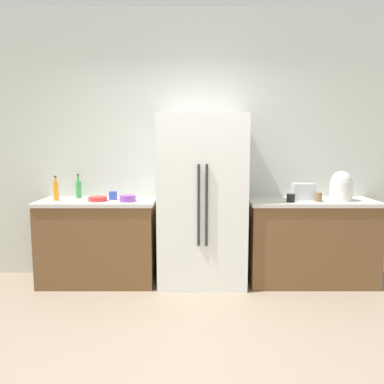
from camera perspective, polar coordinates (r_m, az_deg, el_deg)
ground_plane at (r=3.02m, az=-1.48°, el=-23.33°), size 9.70×9.70×0.00m
kitchen_back_panel at (r=4.46m, az=-0.92°, el=7.01°), size 4.85×0.10×3.04m
counter_left at (r=4.37m, az=-13.85°, el=-7.18°), size 1.27×0.61×0.93m
counter_right at (r=4.44m, az=17.32°, el=-7.06°), size 1.39×0.61×0.93m
refrigerator at (r=4.13m, az=1.49°, el=-1.33°), size 0.94×0.64×1.84m
toaster at (r=4.35m, az=16.37°, el=0.07°), size 0.23×0.17×0.18m
rice_cooker at (r=4.40m, az=21.47°, el=0.79°), size 0.24×0.24×0.32m
bottle_a at (r=4.37m, az=-19.74°, el=0.24°), size 0.06×0.06×0.27m
bottle_b at (r=4.49m, az=-16.65°, el=0.46°), size 0.06×0.06×0.27m
cup_a at (r=4.15m, az=14.60°, el=-0.86°), size 0.09×0.09×0.09m
cup_b at (r=4.28m, az=-11.76°, el=-0.51°), size 0.09×0.09×0.09m
cup_c at (r=4.26m, az=18.44°, el=-0.71°), size 0.08×0.08×0.10m
bowl_a at (r=4.21m, az=-13.94°, el=-1.00°), size 0.20×0.20×0.05m
bowl_b at (r=4.10m, az=-9.61°, el=-0.95°), size 0.17×0.17×0.07m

